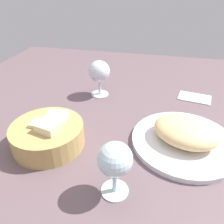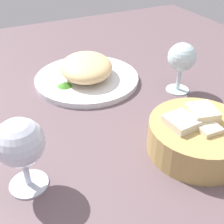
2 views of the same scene
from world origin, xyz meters
The scene contains 7 objects.
ground_plane centered at (0.00, 0.00, -1.00)cm, with size 140.00×140.00×2.00cm, color #634F54.
plate centered at (-16.60, 4.03, 0.70)cm, with size 26.93×26.93×1.40cm, color white.
omelette centered at (-16.60, 4.03, 4.12)cm, with size 16.34×13.31×5.45cm, color #F0CA89.
lettuce_garnish centered at (-14.20, -2.76, 1.99)cm, with size 3.61×3.61×1.18cm, color #42892A.
bread_basket centered at (17.32, 11.97, 3.25)cm, with size 18.17×18.17×8.01cm.
wine_glass_near centered at (12.22, -17.99, 8.51)cm, with size 7.57×7.57×12.82cm.
wine_glass_far centered at (-2.24, 22.53, 8.32)cm, with size 6.73×6.73×12.28cm.
Camera 2 is at (48.20, -20.52, 37.25)cm, focal length 47.46 mm.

